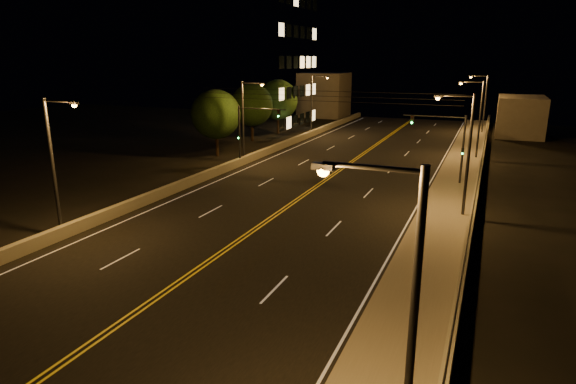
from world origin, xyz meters
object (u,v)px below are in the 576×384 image
at_px(streetlight_1, 464,147).
at_px(tree_0, 216,114).
at_px(streetlight_5, 246,116).
at_px(tree_2, 278,100).
at_px(traffic_signal_right, 451,141).
at_px(traffic_signal_left, 248,129).
at_px(building_tower, 222,19).
at_px(streetlight_6, 314,101).
at_px(streetlight_4, 56,158).
at_px(tree_1, 252,105).
at_px(streetlight_2, 477,114).
at_px(streetlight_0, 400,311).
at_px(streetlight_3, 483,100).

distance_m(streetlight_1, tree_0, 28.78).
height_order(streetlight_5, tree_2, streetlight_5).
bearing_deg(traffic_signal_right, traffic_signal_left, 180.00).
xyz_separation_m(streetlight_1, traffic_signal_right, (-1.52, 8.87, -1.03)).
relative_size(streetlight_1, building_tower, 0.25).
distance_m(streetlight_5, tree_0, 5.00).
xyz_separation_m(streetlight_6, building_tower, (-14.40, 0.46, 11.03)).
distance_m(streetlight_4, tree_1, 36.08).
height_order(tree_0, tree_2, tree_2).
distance_m(streetlight_2, traffic_signal_right, 12.30).
relative_size(traffic_signal_left, tree_1, 0.81).
xyz_separation_m(streetlight_0, traffic_signal_left, (-20.27, 31.53, -1.03)).
bearing_deg(tree_1, building_tower, 137.15).
xyz_separation_m(streetlight_6, tree_0, (-4.61, -18.12, -0.25)).
bearing_deg(streetlight_1, streetlight_4, -149.00).
distance_m(streetlight_3, streetlight_4, 57.67).
xyz_separation_m(streetlight_1, streetlight_2, (0.00, 21.03, 0.00)).
xyz_separation_m(streetlight_4, streetlight_5, (0.00, 23.28, 0.00)).
xyz_separation_m(streetlight_4, traffic_signal_right, (19.87, 21.72, -1.03)).
xyz_separation_m(streetlight_3, tree_0, (-26.00, -28.38, -0.25)).
xyz_separation_m(streetlight_3, tree_1, (-27.03, -17.93, -0.17)).
xyz_separation_m(streetlight_4, tree_2, (-5.06, 42.58, -0.01)).
height_order(streetlight_1, tree_2, streetlight_1).
xyz_separation_m(streetlight_0, tree_0, (-26.00, 34.99, -0.25)).
distance_m(streetlight_1, streetlight_2, 21.03).
bearing_deg(streetlight_2, tree_2, 161.79).
xyz_separation_m(streetlight_2, traffic_signal_right, (-1.52, -12.16, -1.03)).
height_order(streetlight_4, tree_1, streetlight_4).
bearing_deg(tree_0, streetlight_3, 47.50).
bearing_deg(streetlight_0, tree_1, 120.74).
bearing_deg(tree_0, streetlight_4, -79.62).
distance_m(traffic_signal_left, building_tower, 29.53).
bearing_deg(streetlight_2, streetlight_6, 156.23).
xyz_separation_m(streetlight_1, building_tower, (-35.79, 30.91, 11.03)).
bearing_deg(building_tower, tree_0, -62.22).
xyz_separation_m(streetlight_0, streetlight_5, (-21.39, 33.08, 0.00)).
bearing_deg(tree_2, streetlight_1, -48.34).
bearing_deg(streetlight_5, streetlight_3, 54.77).
bearing_deg(building_tower, traffic_signal_left, -54.86).
distance_m(streetlight_0, building_tower, 65.36).
xyz_separation_m(streetlight_1, traffic_signal_left, (-20.27, 8.87, -1.03)).
height_order(streetlight_0, streetlight_4, same).
bearing_deg(streetlight_5, traffic_signal_left, -54.34).
distance_m(streetlight_3, tree_0, 38.49).
bearing_deg(tree_0, streetlight_0, -53.38).
bearing_deg(tree_2, streetlight_5, -75.31).
bearing_deg(streetlight_6, building_tower, 178.18).
xyz_separation_m(streetlight_2, streetlight_4, (-21.39, -33.88, 0.00)).
relative_size(streetlight_5, streetlight_6, 1.00).
xyz_separation_m(streetlight_2, tree_2, (-26.45, 8.70, -0.01)).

